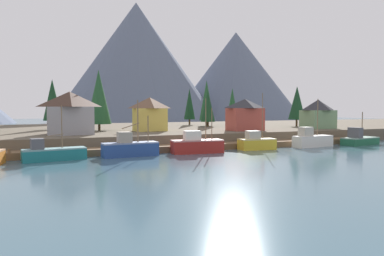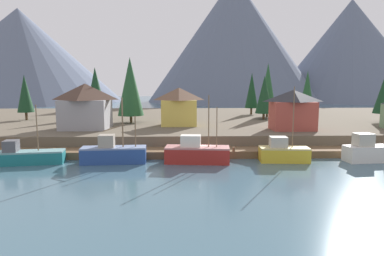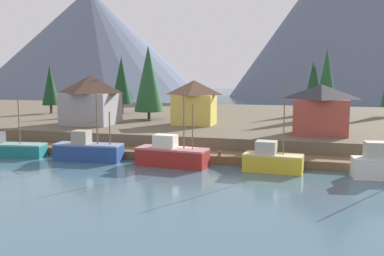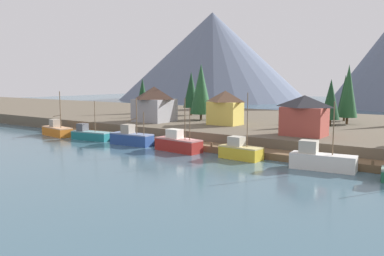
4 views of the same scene
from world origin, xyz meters
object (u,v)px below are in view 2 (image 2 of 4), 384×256
Objects in this scene: house_grey at (86,106)px; house_red at (293,110)px; fishing_boat_red at (197,153)px; conifer_near_left at (130,87)px; conifer_far_left at (264,95)px; fishing_boat_teal at (28,156)px; house_yellow at (179,106)px; conifer_back_left at (95,88)px; fishing_boat_blue at (113,153)px; fishing_boat_white at (374,151)px; conifer_back_right at (252,90)px; conifer_mid_right at (25,94)px; conifer_centre at (268,87)px; fishing_boat_yellow at (283,152)px; conifer_mid_left at (307,89)px.

house_red is (34.51, -2.70, -0.53)m from house_grey.
conifer_near_left is (-11.80, 23.88, 8.24)m from fishing_boat_red.
house_grey is at bearing -157.73° from conifer_far_left.
house_red reaches higher than fishing_boat_teal.
conifer_near_left is (-28.19, 11.49, 3.65)m from house_red.
conifer_back_left is (-18.24, 13.57, 2.99)m from house_yellow.
fishing_boat_white is (34.04, -0.18, 0.03)m from fishing_boat_blue.
house_yellow is 0.62× the size of conifer_back_left.
conifer_back_left is 1.09× the size of conifer_back_right.
conifer_mid_right is 49.94m from conifer_far_left.
fishing_boat_blue is at bearing -175.86° from fishing_boat_red.
house_grey is 0.66× the size of conifer_centre.
fishing_boat_white is 0.70× the size of conifer_near_left.
fishing_boat_yellow is 44.70m from conifer_mid_left.
fishing_boat_yellow is 1.42× the size of house_yellow.
house_yellow is 0.96× the size of house_red.
fishing_boat_teal is at bearing -138.99° from conifer_centre.
conifer_back_left is at bearing 80.46° from fishing_boat_teal.
fishing_boat_blue is at bearing -63.54° from house_grey.
conifer_near_left reaches higher than fishing_boat_teal.
fishing_boat_white is 55.01m from conifer_back_left.
fishing_boat_blue is at bearing -114.38° from house_yellow.
house_grey is at bearing 69.61° from fishing_boat_teal.
conifer_mid_right is at bearing 161.81° from house_red.
fishing_boat_blue is 22.07m from fishing_boat_yellow.
conifer_near_left is 1.34× the size of conifer_mid_right.
conifer_near_left is at bearing -12.93° from conifer_mid_right.
conifer_near_left is at bearing 54.30° from house_grey.
fishing_boat_white is 32.08m from house_yellow.
house_yellow reaches higher than fishing_boat_white.
conifer_mid_right reaches higher than fishing_boat_red.
fishing_boat_yellow reaches higher than house_yellow.
fishing_boat_blue is 1.22× the size of house_yellow.
fishing_boat_yellow is at bearing -3.49° from fishing_boat_blue.
house_red is 30.66m from conifer_near_left.
conifer_near_left is (-9.44, 5.15, 3.50)m from house_yellow.
conifer_mid_left is (31.46, 21.87, 2.69)m from house_yellow.
fishing_boat_red is 0.92× the size of conifer_mid_right.
conifer_back_left reaches higher than house_red.
conifer_back_left is (-43.91, 32.22, 7.72)m from fishing_boat_white.
conifer_back_left is 1.20× the size of conifer_far_left.
conifer_mid_left is 1.16× the size of conifer_far_left.
conifer_centre reaches higher than house_yellow.
conifer_near_left is 1.37× the size of conifer_far_left.
conifer_back_right is at bearing 92.30° from house_red.
conifer_back_right is (49.60, 11.23, 0.35)m from conifer_mid_right.
house_grey is 53.71m from conifer_mid_left.
conifer_near_left reaches higher than conifer_mid_right.
house_yellow is (-2.36, 18.73, 4.74)m from fishing_boat_red.
conifer_mid_left is at bearing 70.25° from fishing_boat_yellow.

